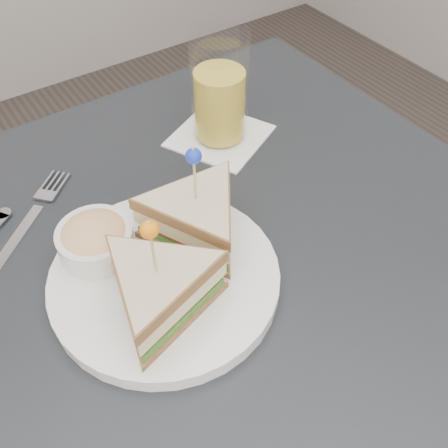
# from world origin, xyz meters

# --- Properties ---
(table) EXTENTS (0.80, 0.80, 0.75)m
(table) POSITION_xyz_m (0.00, 0.00, 0.67)
(table) COLOR black
(table) RESTS_ON ground
(plate_meal) EXTENTS (0.32, 0.31, 0.15)m
(plate_meal) POSITION_xyz_m (-0.06, 0.01, 0.79)
(plate_meal) COLOR white
(plate_meal) RESTS_ON table
(cutlery_fork) EXTENTS (0.16, 0.14, 0.01)m
(cutlery_fork) POSITION_xyz_m (-0.16, 0.20, 0.75)
(cutlery_fork) COLOR white
(cutlery_fork) RESTS_ON table
(drink_set) EXTENTS (0.17, 0.17, 0.16)m
(drink_set) POSITION_xyz_m (0.13, 0.20, 0.82)
(drink_set) COLOR white
(drink_set) RESTS_ON table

